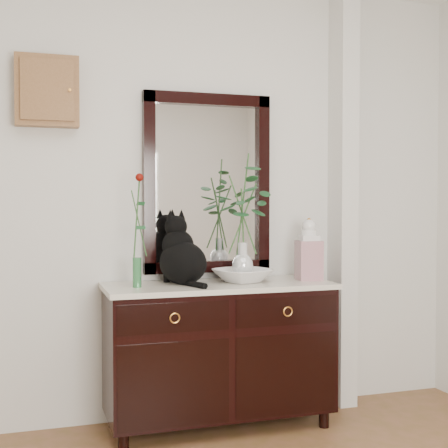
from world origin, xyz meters
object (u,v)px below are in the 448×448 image
object	(u,v)px
sideboard	(219,347)
ginger_jar	(309,249)
lotus_bowl	(243,275)
cat	(183,249)

from	to	relation	value
sideboard	ginger_jar	xyz separation A→B (m)	(0.57, -0.01, 0.57)
sideboard	ginger_jar	size ratio (longest dim) A/B	3.49
sideboard	lotus_bowl	size ratio (longest dim) A/B	4.13
cat	lotus_bowl	bearing A→B (deg)	-22.88
cat	ginger_jar	bearing A→B (deg)	-22.05
sideboard	cat	xyz separation A→B (m)	(-0.21, 0.04, 0.58)
sideboard	lotus_bowl	xyz separation A→B (m)	(0.15, 0.01, 0.42)
lotus_bowl	sideboard	bearing A→B (deg)	-176.50
sideboard	lotus_bowl	bearing A→B (deg)	3.50
sideboard	lotus_bowl	distance (m)	0.44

